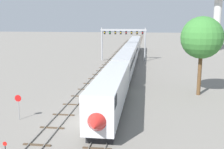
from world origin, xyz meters
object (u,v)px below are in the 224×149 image
at_px(passenger_train, 129,57).
at_px(stop_sign, 18,104).
at_px(trackside_tree_left, 202,38).
at_px(signal_gantry, 123,36).

xyz_separation_m(passenger_train, stop_sign, (-10.00, -35.03, -0.73)).
relative_size(stop_sign, trackside_tree_left, 0.25).
distance_m(passenger_train, trackside_tree_left, 25.46).
height_order(passenger_train, trackside_tree_left, trackside_tree_left).
bearing_deg(stop_sign, trackside_tree_left, 31.26).
height_order(signal_gantry, trackside_tree_left, trackside_tree_left).
bearing_deg(passenger_train, stop_sign, -105.93).
bearing_deg(signal_gantry, passenger_train, -77.77).
bearing_deg(signal_gantry, stop_sign, -99.68).
bearing_deg(trackside_tree_left, stop_sign, -148.74).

